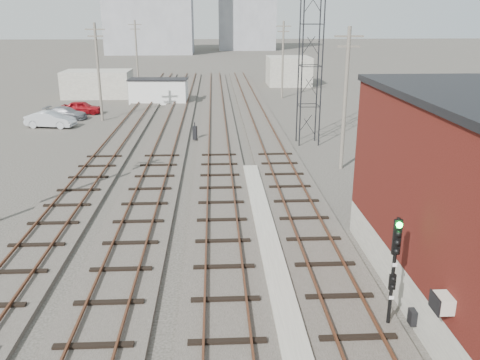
{
  "coord_description": "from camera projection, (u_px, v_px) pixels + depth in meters",
  "views": [
    {
      "loc": [
        -1.79,
        -3.67,
        9.62
      ],
      "look_at": [
        -0.62,
        19.12,
        2.2
      ],
      "focal_mm": 38.0,
      "sensor_mm": 36.0,
      "label": 1
    }
  ],
  "objects": [
    {
      "name": "ground",
      "position": [
        228.0,
        96.0,
        63.53
      ],
      "size": [
        320.0,
        320.0,
        0.0
      ],
      "primitive_type": "plane",
      "color": "#282621",
      "rests_on": "ground"
    },
    {
      "name": "utility_pole_right_a",
      "position": [
        345.0,
        96.0,
        31.97
      ],
      "size": [
        1.8,
        0.24,
        9.0
      ],
      "color": "#595147",
      "rests_on": "ground"
    },
    {
      "name": "utility_pole_left_b",
      "position": [
        98.0,
        70.0,
        47.19
      ],
      "size": [
        1.8,
        0.24,
        9.0
      ],
      "color": "#595147",
      "rests_on": "ground"
    },
    {
      "name": "shed_left",
      "position": [
        98.0,
        84.0,
        62.25
      ],
      "size": [
        8.0,
        5.0,
        3.2
      ],
      "primitive_type": "cube",
      "color": "gray",
      "rests_on": "ground"
    },
    {
      "name": "apartment_right",
      "position": [
        247.0,
        3.0,
        145.37
      ],
      "size": [
        16.0,
        12.0,
        26.0
      ],
      "primitive_type": "cube",
      "color": "gray",
      "rests_on": "ground"
    },
    {
      "name": "lattice_tower",
      "position": [
        311.0,
        45.0,
        37.73
      ],
      "size": [
        1.6,
        1.6,
        15.0
      ],
      "color": "black",
      "rests_on": "ground"
    },
    {
      "name": "switch_stand",
      "position": [
        195.0,
        133.0,
        40.64
      ],
      "size": [
        0.39,
        0.39,
        1.4
      ],
      "rotation": [
        0.0,
        0.0,
        -0.23
      ],
      "color": "black",
      "rests_on": "ground"
    },
    {
      "name": "car_silver",
      "position": [
        50.0,
        119.0,
        45.48
      ],
      "size": [
        4.59,
        2.32,
        1.44
      ],
      "primitive_type": "imported",
      "rotation": [
        0.0,
        0.0,
        1.38
      ],
      "color": "#B2B5BA",
      "rests_on": "ground"
    },
    {
      "name": "track_right",
      "position": [
        264.0,
        131.0,
        43.67
      ],
      "size": [
        3.2,
        90.0,
        0.39
      ],
      "color": "#332D28",
      "rests_on": "ground"
    },
    {
      "name": "platform_curb",
      "position": [
        275.0,
        270.0,
        19.83
      ],
      "size": [
        0.9,
        28.0,
        0.26
      ],
      "primitive_type": "cube",
      "color": "gray",
      "rests_on": "ground"
    },
    {
      "name": "signal_mast",
      "position": [
        394.0,
        266.0,
        15.69
      ],
      "size": [
        0.4,
        0.41,
        3.84
      ],
      "color": "gray",
      "rests_on": "ground"
    },
    {
      "name": "site_trailer",
      "position": [
        159.0,
        91.0,
        57.85
      ],
      "size": [
        6.78,
        3.27,
        2.79
      ],
      "rotation": [
        0.0,
        0.0,
        -0.06
      ],
      "color": "silver",
      "rests_on": "ground"
    },
    {
      "name": "track_mid_left",
      "position": [
        171.0,
        132.0,
        43.28
      ],
      "size": [
        3.2,
        90.0,
        0.39
      ],
      "color": "#332D28",
      "rests_on": "ground"
    },
    {
      "name": "car_grey",
      "position": [
        66.0,
        113.0,
        49.1
      ],
      "size": [
        4.37,
        2.46,
        1.2
      ],
      "primitive_type": "imported",
      "rotation": [
        0.0,
        0.0,
        1.37
      ],
      "color": "slate",
      "rests_on": "ground"
    },
    {
      "name": "shed_right",
      "position": [
        289.0,
        71.0,
        72.85
      ],
      "size": [
        6.0,
        6.0,
        4.0
      ],
      "primitive_type": "cube",
      "color": "gray",
      "rests_on": "ground"
    },
    {
      "name": "utility_pole_left_c",
      "position": [
        137.0,
        51.0,
        70.93
      ],
      "size": [
        1.8,
        0.24,
        9.0
      ],
      "color": "#595147",
      "rests_on": "ground"
    },
    {
      "name": "car_red",
      "position": [
        82.0,
        107.0,
        51.66
      ],
      "size": [
        3.98,
        1.67,
        1.34
      ],
      "primitive_type": "imported",
      "rotation": [
        0.0,
        0.0,
        1.55
      ],
      "color": "maroon",
      "rests_on": "ground"
    },
    {
      "name": "track_left",
      "position": [
        124.0,
        133.0,
        43.09
      ],
      "size": [
        3.2,
        90.0,
        0.39
      ],
      "color": "#332D28",
      "rests_on": "ground"
    },
    {
      "name": "track_mid_right",
      "position": [
        218.0,
        132.0,
        43.48
      ],
      "size": [
        3.2,
        90.0,
        0.39
      ],
      "color": "#332D28",
      "rests_on": "ground"
    },
    {
      "name": "utility_pole_right_b",
      "position": [
        283.0,
        58.0,
        60.46
      ],
      "size": [
        1.8,
        0.24,
        9.0
      ],
      "color": "#595147",
      "rests_on": "ground"
    }
  ]
}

